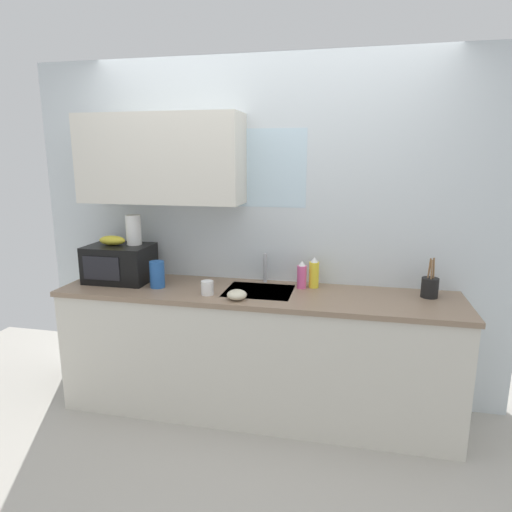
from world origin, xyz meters
The scene contains 12 objects.
kitchen_wall_assembly centered at (-0.15, 0.31, 1.37)m, with size 3.53×0.42×2.50m.
counter_unit centered at (0.00, 0.00, 0.46)m, with size 2.76×0.63×0.90m.
sink_faucet centered at (0.02, 0.24, 1.01)m, with size 0.03×0.03×0.22m, color #B2B5BA.
microwave centered at (-1.04, 0.05, 1.04)m, with size 0.46×0.35×0.27m.
banana_bunch centered at (-1.09, 0.05, 1.20)m, with size 0.20×0.11×0.07m, color gold.
paper_towel_roll centered at (-0.94, 0.10, 1.28)m, with size 0.11×0.11×0.22m, color white.
dish_soap_bottle_pink centered at (0.30, 0.15, 0.99)m, with size 0.07×0.07×0.20m.
dish_soap_bottle_yellow centered at (0.38, 0.18, 1.00)m, with size 0.07×0.07×0.22m.
cereal_canister centered at (-0.70, -0.05, 0.99)m, with size 0.10×0.10×0.19m, color #2659A5.
mug_white centered at (-0.30, -0.14, 0.95)m, with size 0.08×0.08×0.10m, color white.
utensil_crock centered at (1.14, 0.12, 0.97)m, with size 0.11×0.11×0.26m.
small_bowl centered at (-0.08, -0.20, 0.93)m, with size 0.13×0.13×0.07m, color beige.
Camera 1 is at (0.63, -2.87, 1.81)m, focal length 31.22 mm.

